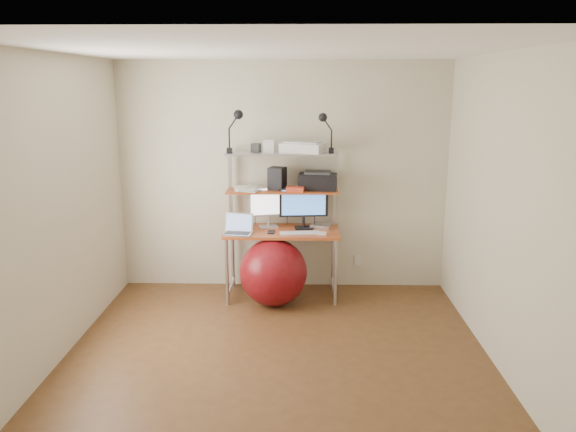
% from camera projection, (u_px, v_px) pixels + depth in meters
% --- Properties ---
extents(room, '(3.60, 3.60, 3.60)m').
position_uv_depth(room, '(276.00, 214.00, 4.42)').
color(room, brown).
rests_on(room, ground).
extents(computer_desk, '(1.20, 0.60, 1.57)m').
position_uv_depth(computer_desk, '(282.00, 209.00, 5.95)').
color(computer_desk, '#A64820').
rests_on(computer_desk, ground).
extents(desktop, '(1.20, 0.60, 0.00)m').
position_uv_depth(desktop, '(282.00, 230.00, 5.94)').
color(desktop, '#A64820').
rests_on(desktop, computer_desk).
extents(mid_shelf, '(1.18, 0.34, 0.00)m').
position_uv_depth(mid_shelf, '(282.00, 190.00, 5.97)').
color(mid_shelf, '#A64820').
rests_on(mid_shelf, computer_desk).
extents(top_shelf, '(1.18, 0.34, 0.00)m').
position_uv_depth(top_shelf, '(282.00, 152.00, 5.88)').
color(top_shelf, '#B1B1B6').
rests_on(top_shelf, computer_desk).
extents(floor, '(3.60, 3.60, 0.00)m').
position_uv_depth(floor, '(276.00, 359.00, 4.71)').
color(floor, brown).
rests_on(floor, ground).
extents(wall_outlet, '(0.08, 0.01, 0.12)m').
position_uv_depth(wall_outlet, '(358.00, 260.00, 6.36)').
color(wall_outlet, silver).
rests_on(wall_outlet, room).
extents(monitor_silver, '(0.42, 0.20, 0.48)m').
position_uv_depth(monitor_silver, '(269.00, 204.00, 6.01)').
color(monitor_silver, '#B2B1B6').
rests_on(monitor_silver, desktop).
extents(monitor_black, '(0.52, 0.16, 0.52)m').
position_uv_depth(monitor_black, '(304.00, 204.00, 5.96)').
color(monitor_black, black).
rests_on(monitor_black, desktop).
extents(laptop, '(0.33, 0.28, 0.26)m').
position_uv_depth(laptop, '(238.00, 229.00, 5.80)').
color(laptop, silver).
rests_on(laptop, desktop).
extents(keyboard, '(0.42, 0.17, 0.01)m').
position_uv_depth(keyboard, '(300.00, 233.00, 5.80)').
color(keyboard, silver).
rests_on(keyboard, desktop).
extents(mouse, '(0.10, 0.06, 0.03)m').
position_uv_depth(mouse, '(322.00, 233.00, 5.76)').
color(mouse, silver).
rests_on(mouse, desktop).
extents(mac_mini, '(0.25, 0.25, 0.04)m').
position_uv_depth(mac_mini, '(321.00, 226.00, 6.05)').
color(mac_mini, silver).
rests_on(mac_mini, desktop).
extents(phone, '(0.08, 0.13, 0.01)m').
position_uv_depth(phone, '(271.00, 232.00, 5.84)').
color(phone, black).
rests_on(phone, desktop).
extents(printer, '(0.43, 0.31, 0.19)m').
position_uv_depth(printer, '(318.00, 181.00, 5.98)').
color(printer, black).
rests_on(printer, mid_shelf).
extents(nas_cube, '(0.21, 0.21, 0.24)m').
position_uv_depth(nas_cube, '(277.00, 178.00, 5.96)').
color(nas_cube, black).
rests_on(nas_cube, mid_shelf).
extents(red_box, '(0.20, 0.15, 0.05)m').
position_uv_depth(red_box, '(296.00, 189.00, 5.87)').
color(red_box, red).
rests_on(red_box, mid_shelf).
extents(scanner, '(0.50, 0.40, 0.11)m').
position_uv_depth(scanner, '(303.00, 147.00, 5.85)').
color(scanner, silver).
rests_on(scanner, top_shelf).
extents(box_white, '(0.12, 0.10, 0.13)m').
position_uv_depth(box_white, '(269.00, 146.00, 5.86)').
color(box_white, silver).
rests_on(box_white, top_shelf).
extents(box_grey, '(0.11, 0.11, 0.09)m').
position_uv_depth(box_grey, '(256.00, 148.00, 5.90)').
color(box_grey, '#313234').
rests_on(box_grey, top_shelf).
extents(clip_lamp_left, '(0.18, 0.10, 0.44)m').
position_uv_depth(clip_lamp_left, '(236.00, 122.00, 5.70)').
color(clip_lamp_left, black).
rests_on(clip_lamp_left, top_shelf).
extents(clip_lamp_right, '(0.16, 0.09, 0.41)m').
position_uv_depth(clip_lamp_right, '(325.00, 124.00, 5.74)').
color(clip_lamp_right, black).
rests_on(clip_lamp_right, top_shelf).
extents(exercise_ball, '(0.70, 0.70, 0.70)m').
position_uv_depth(exercise_ball, '(273.00, 272.00, 5.80)').
color(exercise_ball, maroon).
rests_on(exercise_ball, floor).
extents(paper_stack, '(0.37, 0.41, 0.02)m').
position_uv_depth(paper_stack, '(247.00, 188.00, 5.97)').
color(paper_stack, white).
rests_on(paper_stack, mid_shelf).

